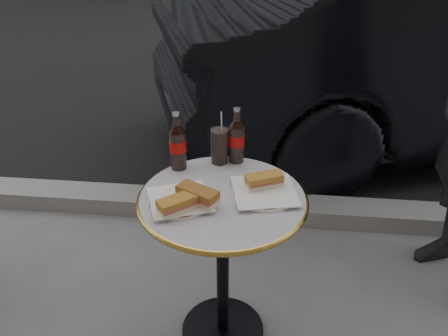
# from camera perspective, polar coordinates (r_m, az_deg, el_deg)

# --- Properties ---
(ground) EXTENTS (80.00, 80.00, 0.00)m
(ground) POSITION_cam_1_polar(r_m,az_deg,el_deg) (2.08, -0.15, -20.67)
(ground) COLOR slate
(ground) RESTS_ON ground
(asphalt_road) EXTENTS (40.00, 8.00, 0.00)m
(asphalt_road) POSITION_cam_1_polar(r_m,az_deg,el_deg) (6.51, 4.73, 15.63)
(asphalt_road) COLOR black
(asphalt_road) RESTS_ON ground
(curb) EXTENTS (40.00, 0.20, 0.12)m
(curb) POSITION_cam_1_polar(r_m,az_deg,el_deg) (2.71, 1.89, -5.16)
(curb) COLOR gray
(curb) RESTS_ON ground
(bistro_table) EXTENTS (0.62, 0.62, 0.73)m
(bistro_table) POSITION_cam_1_polar(r_m,az_deg,el_deg) (1.81, -0.17, -13.32)
(bistro_table) COLOR #BAB2C4
(bistro_table) RESTS_ON ground
(plate_left) EXTENTS (0.26, 0.26, 0.01)m
(plate_left) POSITION_cam_1_polar(r_m,az_deg,el_deg) (1.55, -5.79, -4.32)
(plate_left) COLOR silver
(plate_left) RESTS_ON bistro_table
(plate_right) EXTENTS (0.24, 0.24, 0.01)m
(plate_right) POSITION_cam_1_polar(r_m,az_deg,el_deg) (1.59, 5.30, -3.26)
(plate_right) COLOR white
(plate_right) RESTS_ON bistro_table
(sandwich_left_a) EXTENTS (0.15, 0.14, 0.05)m
(sandwich_left_a) POSITION_cam_1_polar(r_m,az_deg,el_deg) (1.48, -5.99, -4.80)
(sandwich_left_a) COLOR #B0742C
(sandwich_left_a) RESTS_ON plate_left
(sandwich_left_b) EXTENTS (0.16, 0.13, 0.05)m
(sandwich_left_b) POSITION_cam_1_polar(r_m,az_deg,el_deg) (1.52, -3.47, -3.65)
(sandwich_left_b) COLOR #905924
(sandwich_left_b) RESTS_ON plate_left
(sandwich_right) EXTENTS (0.15, 0.12, 0.05)m
(sandwich_right) POSITION_cam_1_polar(r_m,az_deg,el_deg) (1.61, 5.25, -1.73)
(sandwich_right) COLOR #B1752D
(sandwich_right) RESTS_ON plate_right
(cola_bottle_left) EXTENTS (0.08, 0.08, 0.24)m
(cola_bottle_left) POSITION_cam_1_polar(r_m,az_deg,el_deg) (1.71, -6.10, 3.53)
(cola_bottle_left) COLOR black
(cola_bottle_left) RESTS_ON bistro_table
(cola_bottle_right) EXTENTS (0.08, 0.08, 0.23)m
(cola_bottle_right) POSITION_cam_1_polar(r_m,az_deg,el_deg) (1.75, 1.65, 4.29)
(cola_bottle_right) COLOR black
(cola_bottle_right) RESTS_ON bistro_table
(cola_glass) EXTENTS (0.09, 0.09, 0.15)m
(cola_glass) POSITION_cam_1_polar(r_m,az_deg,el_deg) (1.76, -0.60, 2.90)
(cola_glass) COLOR black
(cola_glass) RESTS_ON bistro_table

